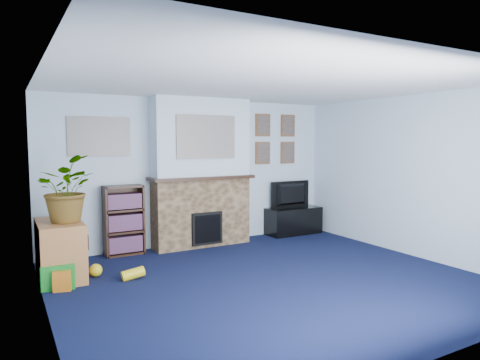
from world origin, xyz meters
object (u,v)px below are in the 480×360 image
television (293,194)px  bookshelf (124,222)px  tv_stand (293,222)px  sideboard (60,251)px

television → bookshelf: size_ratio=0.80×
tv_stand → television: bearing=90.0°
bookshelf → sideboard: 1.24m
television → bookshelf: (-3.11, 0.06, -0.23)m
television → sideboard: bearing=8.3°
tv_stand → television: 0.51m
television → bookshelf: 3.12m
tv_stand → sideboard: sideboard is taller
television → tv_stand: bearing=88.7°
bookshelf → sideboard: (-0.98, -0.75, -0.15)m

